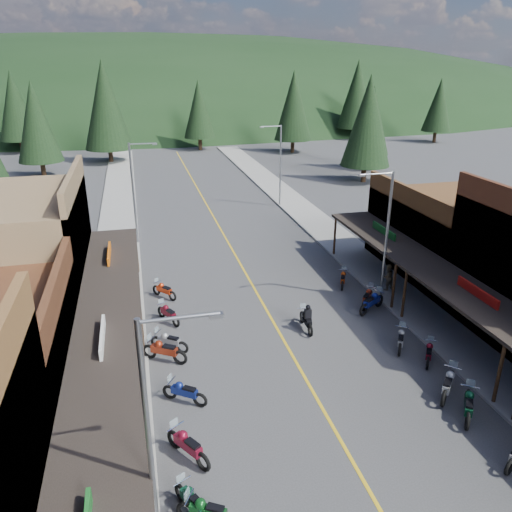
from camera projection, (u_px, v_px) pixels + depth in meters
ground at (316, 398)px, 21.74m from camera, size 220.00×220.00×0.00m
centerline at (229, 245)px, 39.83m from camera, size 0.15×90.00×0.01m
sidewalk_west at (117, 253)px, 37.87m from camera, size 3.40×94.00×0.15m
sidewalk_east at (331, 235)px, 41.73m from camera, size 3.40×94.00×0.15m
shop_west_3 at (14, 258)px, 27.62m from camera, size 10.90×10.20×8.20m
shop_east_3 at (450, 236)px, 34.08m from camera, size 10.90×10.20×6.20m
streetlight_0 at (154, 437)px, 13.15m from camera, size 2.16×0.18×8.00m
streetlight_1 at (135, 189)px, 38.47m from camera, size 2.16×0.18×8.00m
streetlight_2 at (385, 232)px, 28.89m from camera, size 2.16×0.18×8.00m
streetlight_3 at (279, 162)px, 48.78m from camera, size 2.16×0.18×8.00m
ridge_hill at (154, 112)px, 143.81m from camera, size 310.00×140.00×60.00m
pine_1 at (15, 106)px, 77.07m from camera, size 5.88×5.88×12.50m
pine_2 at (105, 105)px, 69.05m from camera, size 6.72×6.72×14.00m
pine_3 at (199, 109)px, 79.94m from camera, size 5.04×5.04×11.00m
pine_4 at (294, 105)px, 77.34m from camera, size 5.88×5.88×12.50m
pine_5 at (357, 94)px, 91.46m from camera, size 6.72×6.72×14.00m
pine_6 at (439, 105)px, 87.44m from camera, size 5.04×5.04×11.00m
pine_9 at (372, 121)px, 65.42m from camera, size 4.93×4.93×10.80m
pine_10 at (36, 122)px, 60.49m from camera, size 5.38×5.38×11.60m
pine_11 at (368, 121)px, 57.91m from camera, size 5.82×5.82×12.40m
bike_west_5 at (208, 511)px, 15.58m from camera, size 2.16×1.66×1.20m
bike_west_6 at (193, 501)px, 15.94m from camera, size 1.54×2.11×1.16m
bike_west_7 at (188, 444)px, 18.18m from camera, size 1.91×2.36×1.32m
bike_west_8 at (184, 391)px, 21.22m from camera, size 2.10×1.77×1.19m
bike_west_9 at (164, 350)px, 24.13m from camera, size 2.40×1.92×1.34m
bike_west_10 at (169, 340)px, 25.07m from camera, size 2.10×1.74×1.19m
bike_west_11 at (168, 313)px, 27.83m from camera, size 1.59×2.14×1.18m
bike_west_12 at (164, 290)px, 30.71m from camera, size 1.76×1.94×1.13m
bike_east_6 at (469, 404)px, 20.36m from camera, size 1.92×2.27×1.29m
bike_east_7 at (448, 383)px, 21.65m from camera, size 2.15×2.19×1.32m
bike_east_8 at (429, 352)px, 24.18m from camera, size 1.59×1.90×1.07m
bike_east_9 at (401, 339)px, 25.27m from camera, size 1.64×2.07×1.15m
bike_east_10 at (372, 301)px, 29.01m from camera, size 2.38×1.86×1.32m
bike_east_11 at (368, 297)px, 29.72m from camera, size 1.88×2.04×1.19m
bike_east_12 at (343, 278)px, 32.34m from camera, size 1.43×2.03×1.11m
rider_on_bike at (306, 319)px, 27.06m from camera, size 0.78×2.12×1.60m
pedestrian_east_b at (387, 277)px, 31.40m from camera, size 0.92×0.65×1.71m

